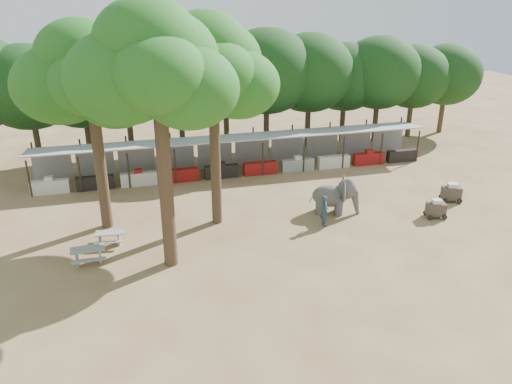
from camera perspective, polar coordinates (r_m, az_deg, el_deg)
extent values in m
plane|color=brown|center=(23.95, 5.44, -8.60)|extent=(100.00, 100.00, 0.00)
cube|color=#9A9DA2|center=(35.39, -2.18, 6.24)|extent=(28.00, 2.99, 0.39)
cylinder|color=#2D2319|center=(34.11, -22.72, 1.56)|extent=(0.12, 0.12, 2.40)
cylinder|color=#2D2319|center=(36.59, -22.30, 3.29)|extent=(0.12, 0.12, 2.80)
cube|color=silver|center=(34.60, -22.49, 0.54)|extent=(2.38, 0.50, 0.90)
cube|color=gray|center=(36.66, -22.22, 2.68)|extent=(2.52, 0.12, 2.00)
cylinder|color=#2D2319|center=(33.80, -18.05, 2.04)|extent=(0.12, 0.12, 2.40)
cylinder|color=#2D2319|center=(36.30, -17.94, 3.75)|extent=(0.12, 0.12, 2.80)
cube|color=black|center=(34.29, -17.89, 1.00)|extent=(2.38, 0.50, 0.90)
cube|color=gray|center=(36.37, -17.87, 3.13)|extent=(2.52, 0.12, 2.00)
cylinder|color=#2D2319|center=(33.72, -13.31, 2.50)|extent=(0.12, 0.12, 2.40)
cylinder|color=#2D2319|center=(36.22, -13.53, 4.19)|extent=(0.12, 0.12, 2.80)
cube|color=silver|center=(34.21, -13.22, 1.46)|extent=(2.38, 0.50, 0.90)
cube|color=gray|center=(36.30, -13.47, 3.56)|extent=(2.52, 0.12, 2.00)
cylinder|color=#2D2319|center=(33.87, -8.59, 2.95)|extent=(0.12, 0.12, 2.40)
cylinder|color=#2D2319|center=(36.36, -9.12, 4.60)|extent=(0.12, 0.12, 2.80)
cube|color=maroon|center=(34.36, -8.57, 1.90)|extent=(2.38, 0.50, 0.90)
cube|color=gray|center=(36.44, -9.07, 3.98)|extent=(2.52, 0.12, 2.00)
cylinder|color=#2D2319|center=(34.25, -3.93, 3.37)|extent=(0.12, 0.12, 2.40)
cylinder|color=#2D2319|center=(36.72, -4.76, 4.98)|extent=(0.12, 0.12, 2.80)
cube|color=black|center=(34.73, -3.98, 2.33)|extent=(2.38, 0.50, 0.90)
cube|color=gray|center=(36.79, -4.73, 4.36)|extent=(2.52, 0.12, 2.00)
cylinder|color=#2D2319|center=(34.85, 0.60, 3.76)|extent=(0.12, 0.12, 2.40)
cylinder|color=#2D2319|center=(37.28, -0.51, 5.32)|extent=(0.12, 0.12, 2.80)
cube|color=maroon|center=(35.32, 0.48, 2.73)|extent=(2.38, 0.50, 0.90)
cube|color=gray|center=(37.35, -0.49, 4.71)|extent=(2.52, 0.12, 2.00)
cylinder|color=#2D2319|center=(35.66, 4.95, 4.11)|extent=(0.12, 0.12, 2.40)
cylinder|color=#2D2319|center=(38.04, 3.60, 5.62)|extent=(0.12, 0.12, 2.80)
cube|color=gray|center=(36.12, 4.78, 3.10)|extent=(2.38, 0.50, 0.90)
cube|color=gray|center=(38.11, 3.61, 5.03)|extent=(2.52, 0.12, 2.00)
cylinder|color=#2D2319|center=(36.67, 9.09, 4.42)|extent=(0.12, 0.12, 2.40)
cylinder|color=#2D2319|center=(38.98, 7.53, 5.89)|extent=(0.12, 0.12, 2.80)
cube|color=silver|center=(37.12, 8.87, 3.43)|extent=(2.38, 0.50, 0.90)
cube|color=gray|center=(39.05, 7.53, 5.30)|extent=(2.52, 0.12, 2.00)
cylinder|color=#2D2319|center=(37.86, 12.99, 4.69)|extent=(0.12, 0.12, 2.40)
cylinder|color=#2D2319|center=(40.10, 11.27, 6.11)|extent=(0.12, 0.12, 2.80)
cube|color=maroon|center=(38.29, 12.73, 3.74)|extent=(2.38, 0.50, 0.90)
cube|color=gray|center=(40.17, 11.25, 5.54)|extent=(2.52, 0.12, 2.00)
cylinder|color=#2D2319|center=(39.21, 16.64, 4.93)|extent=(0.12, 0.12, 2.40)
cylinder|color=#2D2319|center=(41.38, 14.79, 6.30)|extent=(0.12, 0.12, 2.80)
cube|color=black|center=(39.63, 16.34, 4.00)|extent=(2.38, 0.50, 0.90)
cube|color=gray|center=(41.45, 14.76, 5.75)|extent=(2.52, 0.12, 2.00)
cylinder|color=#332316|center=(27.35, -17.62, 4.96)|extent=(0.60, 0.60, 9.20)
cone|color=#332316|center=(26.44, -18.79, 14.51)|extent=(0.57, 0.57, 2.88)
ellipsoid|color=#195118|center=(27.04, -21.40, 11.34)|extent=(4.80, 4.80, 3.94)
ellipsoid|color=#195118|center=(26.07, -15.71, 10.77)|extent=(4.20, 4.20, 3.44)
ellipsoid|color=#195118|center=(27.61, -18.06, 13.23)|extent=(5.20, 5.20, 4.26)
ellipsoid|color=#195118|center=(25.30, -18.63, 11.74)|extent=(3.80, 3.80, 3.12)
ellipsoid|color=#195118|center=(26.65, -19.44, 14.53)|extent=(4.40, 4.40, 3.61)
cylinder|color=#332316|center=(22.39, -10.48, 3.54)|extent=(0.64, 0.64, 10.40)
cone|color=#332316|center=(21.34, -11.48, 16.88)|extent=(0.61, 0.61, 3.25)
ellipsoid|color=#195118|center=(21.78, -14.98, 12.54)|extent=(4.80, 4.80, 3.94)
ellipsoid|color=#195118|center=(21.12, -7.64, 11.69)|extent=(4.20, 4.20, 3.44)
ellipsoid|color=#195118|center=(22.55, -10.98, 14.72)|extent=(5.20, 5.20, 4.26)
ellipsoid|color=#195118|center=(20.20, -10.93, 13.04)|extent=(3.80, 3.80, 3.12)
ellipsoid|color=#195118|center=(21.54, -12.32, 16.44)|extent=(4.40, 4.40, 3.61)
cylinder|color=#332316|center=(26.65, -4.74, 5.95)|extent=(0.56, 0.56, 9.60)
cone|color=#332316|center=(25.73, -5.08, 16.27)|extent=(0.53, 0.53, 3.00)
ellipsoid|color=#195118|center=(26.01, -8.21, 13.00)|extent=(4.80, 4.80, 3.94)
ellipsoid|color=#195118|center=(25.64, -2.00, 12.16)|extent=(4.20, 4.20, 3.44)
ellipsoid|color=#195118|center=(26.94, -5.02, 14.73)|extent=(5.20, 5.20, 4.26)
ellipsoid|color=#195118|center=(24.61, -4.45, 13.34)|extent=(3.80, 3.80, 3.12)
ellipsoid|color=#195118|center=(25.88, -5.84, 16.19)|extent=(4.40, 4.40, 3.61)
cylinder|color=#332316|center=(40.03, -22.90, 5.45)|extent=(0.44, 0.44, 3.74)
ellipsoid|color=black|center=(39.25, -23.70, 10.55)|extent=(6.46, 5.95, 5.61)
cylinder|color=#332316|center=(39.68, -18.14, 5.96)|extent=(0.44, 0.44, 3.74)
ellipsoid|color=black|center=(38.88, -18.78, 11.13)|extent=(6.46, 5.95, 5.61)
cylinder|color=#332316|center=(39.60, -13.31, 6.44)|extent=(0.44, 0.44, 3.74)
ellipsoid|color=black|center=(38.81, -13.79, 11.64)|extent=(6.46, 5.95, 5.61)
cylinder|color=#332316|center=(39.80, -8.50, 6.88)|extent=(0.44, 0.44, 3.74)
ellipsoid|color=black|center=(39.01, -8.80, 12.06)|extent=(6.46, 5.95, 5.61)
cylinder|color=#332316|center=(40.28, -3.76, 7.26)|extent=(0.44, 0.44, 3.74)
ellipsoid|color=black|center=(39.50, -3.89, 12.39)|extent=(6.46, 5.95, 5.61)
cylinder|color=#332316|center=(41.03, 0.85, 7.58)|extent=(0.44, 0.44, 3.74)
ellipsoid|color=black|center=(40.26, 0.88, 12.62)|extent=(6.46, 5.95, 5.61)
cylinder|color=#332316|center=(42.02, 5.27, 7.84)|extent=(0.44, 0.44, 3.74)
ellipsoid|color=black|center=(41.27, 5.46, 12.76)|extent=(6.46, 5.95, 5.61)
cylinder|color=#332316|center=(43.25, 9.47, 8.05)|extent=(0.44, 0.44, 3.74)
ellipsoid|color=black|center=(42.53, 9.79, 12.83)|extent=(6.46, 5.95, 5.61)
cylinder|color=#332316|center=(44.70, 13.42, 8.20)|extent=(0.44, 0.44, 3.74)
ellipsoid|color=black|center=(44.00, 13.85, 12.82)|extent=(6.46, 5.95, 5.61)
cylinder|color=#332316|center=(46.34, 17.11, 8.31)|extent=(0.44, 0.44, 3.74)
ellipsoid|color=black|center=(45.66, 17.64, 12.76)|extent=(6.46, 5.95, 5.61)
cylinder|color=#332316|center=(48.16, 20.54, 8.39)|extent=(0.44, 0.44, 3.74)
ellipsoid|color=black|center=(47.51, 21.14, 12.65)|extent=(6.46, 5.95, 5.61)
ellipsoid|color=#413F3F|center=(29.31, 8.41, -0.44)|extent=(2.31, 1.84, 1.31)
cylinder|color=#413F3F|center=(29.21, 7.28, -1.54)|extent=(0.61, 0.61, 1.11)
cylinder|color=#413F3F|center=(29.78, 7.28, -1.06)|extent=(0.61, 0.61, 1.11)
cylinder|color=#413F3F|center=(29.25, 9.45, -1.63)|extent=(0.61, 0.61, 1.11)
cylinder|color=#413F3F|center=(29.82, 9.41, -1.16)|extent=(0.61, 0.61, 1.11)
ellipsoid|color=#413F3F|center=(29.19, 10.34, 0.32)|extent=(1.37, 1.25, 1.21)
ellipsoid|color=#413F3F|center=(28.62, 10.03, -0.05)|extent=(0.54, 0.99, 1.24)
ellipsoid|color=#413F3F|center=(29.72, 9.93, 0.81)|extent=(0.54, 0.99, 1.24)
cone|color=#413F3F|center=(29.55, 11.37, -1.24)|extent=(0.65, 0.65, 1.37)
imported|color=#26384C|center=(27.74, 7.83, -2.13)|extent=(0.50, 0.68, 1.78)
cube|color=gray|center=(25.17, -18.71, -6.18)|extent=(1.62, 0.84, 0.06)
cube|color=gray|center=(25.38, -19.79, -7.09)|extent=(0.15, 0.64, 0.74)
cube|color=gray|center=(25.34, -17.41, -6.82)|extent=(0.15, 0.64, 0.74)
cube|color=gray|center=(24.81, -18.59, -7.43)|extent=(1.59, 0.36, 0.05)
cube|color=gray|center=(25.83, -18.65, -6.21)|extent=(1.59, 0.36, 0.05)
cube|color=gray|center=(26.64, -16.45, -4.49)|extent=(1.44, 0.78, 0.06)
cube|color=gray|center=(26.86, -17.34, -5.19)|extent=(0.15, 0.56, 0.65)
cube|color=gray|center=(26.73, -15.39, -5.10)|extent=(0.15, 0.56, 0.65)
cube|color=gray|center=(26.32, -16.50, -5.52)|extent=(1.40, 0.37, 0.05)
cube|color=gray|center=(27.21, -16.27, -4.54)|extent=(1.40, 0.37, 0.05)
cube|color=#342B25|center=(30.38, 19.87, -1.85)|extent=(1.15, 0.83, 0.73)
cylinder|color=black|center=(30.08, 19.28, -2.78)|extent=(0.32, 0.13, 0.31)
cylinder|color=black|center=(30.40, 20.74, -2.72)|extent=(0.32, 0.13, 0.31)
cylinder|color=black|center=(30.66, 18.82, -2.24)|extent=(0.32, 0.13, 0.31)
cylinder|color=black|center=(30.97, 20.26, -2.19)|extent=(0.32, 0.13, 0.31)
cube|color=silver|center=(30.20, 19.98, -1.04)|extent=(0.60, 0.52, 0.26)
cube|color=#342B25|center=(33.01, 21.41, -0.11)|extent=(1.25, 0.95, 0.78)
cylinder|color=black|center=(32.68, 20.79, -0.97)|extent=(0.34, 0.16, 0.33)
cylinder|color=black|center=(32.98, 22.24, -0.98)|extent=(0.34, 0.16, 0.33)
cylinder|color=black|center=(33.32, 20.41, -0.48)|extent=(0.34, 0.16, 0.33)
cylinder|color=black|center=(33.62, 21.84, -0.49)|extent=(0.34, 0.16, 0.33)
cube|color=silver|center=(32.83, 21.53, 0.70)|extent=(0.66, 0.58, 0.28)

